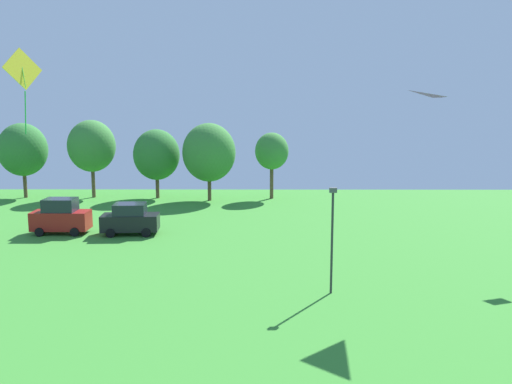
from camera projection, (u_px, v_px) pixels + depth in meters
kite_flying_0 at (406, 107)px, 26.71m from camera, size 1.83×2.49×0.39m
kite_flying_2 at (23, 73)px, 22.26m from camera, size 1.05×1.46×3.55m
parked_car_leftmost at (61, 217)px, 39.41m from camera, size 4.05×2.02×2.60m
parked_car_second_from_left at (130, 219)px, 39.17m from camera, size 4.15×2.28×2.28m
light_post_1 at (332, 233)px, 26.56m from camera, size 0.36×0.20×5.33m
treeline_tree_0 at (23, 150)px, 54.31m from camera, size 4.83×4.83×7.53m
treeline_tree_1 at (92, 146)px, 54.40m from camera, size 4.74×4.74×7.84m
treeline_tree_2 at (157, 155)px, 54.13m from camera, size 4.61×4.61×6.93m
treeline_tree_3 at (209, 153)px, 52.64m from camera, size 5.18×5.18×7.59m
treeline_tree_4 at (272, 151)px, 53.82m from camera, size 3.34×3.34×6.61m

